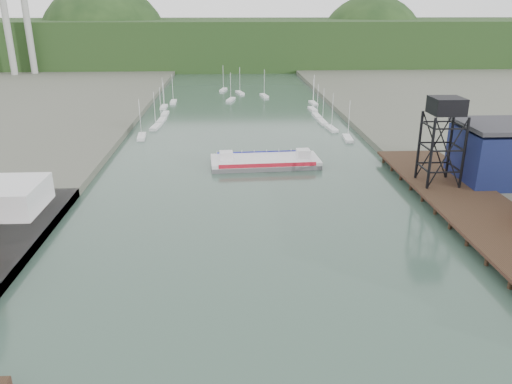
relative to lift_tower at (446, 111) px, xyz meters
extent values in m
cube|color=#2D2213|center=(2.00, -13.00, -13.75)|extent=(14.00, 70.00, 0.50)
cylinder|color=#2D2213|center=(-4.00, -13.00, -14.85)|extent=(0.60, 0.60, 2.20)
cylinder|color=black|center=(-3.00, -3.00, -7.00)|extent=(0.50, 0.50, 13.00)
cylinder|color=black|center=(3.00, -3.00, -7.00)|extent=(0.50, 0.50, 13.00)
cylinder|color=black|center=(-3.00, 3.00, -7.00)|extent=(0.50, 0.50, 13.00)
cylinder|color=black|center=(3.00, 3.00, -7.00)|extent=(0.50, 0.50, 13.00)
cube|color=black|center=(0.00, 0.00, 1.00)|extent=(5.50, 5.50, 3.00)
cube|color=#0B1533|center=(15.00, 2.00, -9.05)|extent=(20.00, 14.00, 10.00)
cube|color=silver|center=(-62.54, 45.89, -15.30)|extent=(2.67, 7.65, 0.90)
cube|color=silver|center=(-60.28, 57.30, -15.30)|extent=(2.81, 7.67, 0.90)
cube|color=silver|center=(-59.71, 66.17, -15.30)|extent=(2.35, 7.59, 0.90)
cube|color=silver|center=(-59.81, 76.09, -15.30)|extent=(2.01, 7.50, 0.90)
cube|color=silver|center=(-61.64, 88.33, -15.30)|extent=(2.00, 7.50, 0.90)
cube|color=silver|center=(-59.32, 98.17, -15.30)|extent=(2.16, 7.54, 0.90)
cube|color=silver|center=(-7.44, 41.03, -15.30)|extent=(2.53, 7.62, 0.90)
cube|color=silver|center=(-9.54, 52.51, -15.30)|extent=(2.76, 7.67, 0.90)
cube|color=silver|center=(-10.54, 61.29, -15.30)|extent=(2.22, 7.56, 0.90)
cube|color=silver|center=(-10.73, 70.28, -15.30)|extent=(2.18, 7.54, 0.90)
cube|color=silver|center=(-10.33, 81.38, -15.30)|extent=(2.46, 7.61, 0.90)
cube|color=silver|center=(-8.22, 92.99, -15.30)|extent=(2.48, 7.61, 0.90)
cube|color=silver|center=(-38.16, 102.00, -15.30)|extent=(3.78, 7.76, 0.90)
cube|color=silver|center=(-24.96, 110.00, -15.30)|extent=(3.31, 7.74, 0.90)
cube|color=silver|center=(-34.34, 118.00, -15.30)|extent=(3.76, 7.76, 0.90)
cube|color=silver|center=(-41.11, 126.00, -15.30)|extent=(3.40, 7.74, 0.90)
cylinder|color=#9D9E99|center=(-145.00, 172.00, 14.35)|extent=(3.20, 3.20, 60.00)
cylinder|color=#9D9E99|center=(-137.00, 177.00, 14.35)|extent=(3.20, 3.20, 60.00)
cube|color=black|center=(-35.00, 242.00, -3.65)|extent=(500.00, 120.00, 28.00)
sphere|color=black|center=(-115.00, 242.00, -7.65)|extent=(80.00, 80.00, 80.00)
sphere|color=black|center=(55.00, 252.00, -9.65)|extent=(70.00, 70.00, 70.00)
cube|color=#535355|center=(-31.05, 19.33, -15.17)|extent=(24.36, 10.87, 0.95)
cube|color=silver|center=(-31.05, 19.33, -14.31)|extent=(24.36, 10.87, 0.76)
cube|color=#B61426|center=(-30.78, 14.52, -14.12)|extent=(20.97, 1.32, 0.86)
cube|color=#151995|center=(-31.32, 24.14, -14.12)|extent=(20.97, 1.32, 0.86)
cube|color=silver|center=(-39.62, 18.85, -13.17)|extent=(3.02, 3.02, 1.91)
cube|color=silver|center=(-22.47, 19.81, -13.17)|extent=(3.02, 3.02, 1.91)
camera|label=1|loc=(-38.74, -86.70, 17.53)|focal=35.00mm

